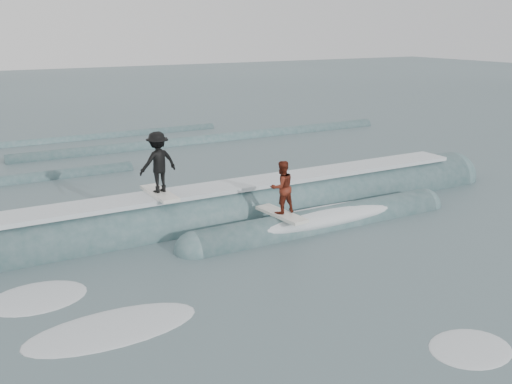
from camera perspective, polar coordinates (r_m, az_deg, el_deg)
ground at (r=15.15m, az=8.72°, el=-8.32°), size 160.00×160.00×0.00m
breaking_wave at (r=19.37m, az=-0.07°, el=-2.43°), size 22.21×3.89×2.21m
surfer_black at (r=17.84m, az=-9.77°, el=2.77°), size 1.32×2.02×2.00m
surfer_red at (r=17.42m, az=2.59°, el=0.17°), size 0.82×2.05×1.74m
whitewater at (r=13.28m, az=5.14°, el=-11.91°), size 15.19×8.21×0.10m
far_swells at (r=29.62m, az=-17.75°, el=3.32°), size 39.12×8.65×0.80m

